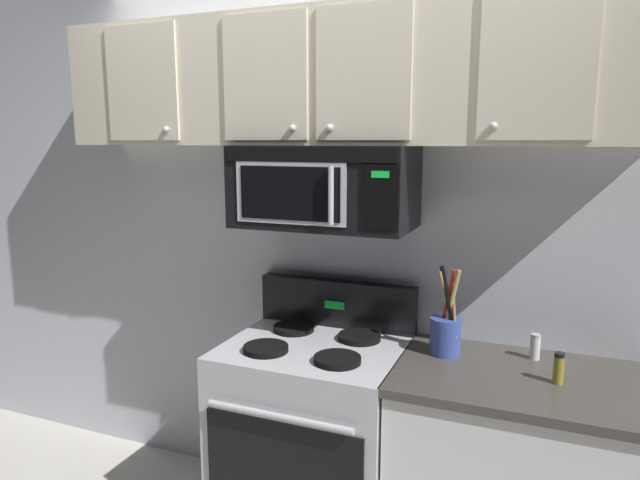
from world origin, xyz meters
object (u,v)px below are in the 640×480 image
Objects in this scene: utensil_crock_blue at (446,331)px; spice_jar at (559,368)px; stove_range at (314,437)px; over_range_microwave at (324,187)px; salt_shaker at (535,347)px.

utensil_crock_blue reaches higher than spice_jar.
spice_jar is at bearing -1.55° from stove_range.
utensil_crock_blue is at bearing 11.49° from stove_range.
over_range_microwave is 6.50× the size of spice_jar.
stove_range is 1.09m from spice_jar.
spice_jar is (0.09, -0.22, 0.01)m from salt_shaker.
over_range_microwave is at bearing -175.24° from salt_shaker.
stove_range is at bearing -168.51° from utensil_crock_blue.
over_range_microwave is 7.28× the size of salt_shaker.
stove_range is at bearing 178.45° from spice_jar.
stove_range is 2.99× the size of utensil_crock_blue.
salt_shaker is (0.34, 0.08, -0.05)m from utensil_crock_blue.
utensil_crock_blue is 3.21× the size of spice_jar.
salt_shaker is 0.89× the size of spice_jar.
spice_jar reaches higher than salt_shaker.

